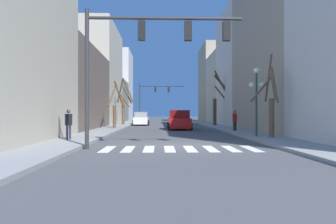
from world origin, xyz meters
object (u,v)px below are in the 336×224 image
at_px(street_tree_left_far, 271,104).
at_px(street_tree_left_mid, 219,100).
at_px(street_lamp_right_corner, 256,88).
at_px(car_at_intersection, 179,118).
at_px(pedestrian_near_right_corner, 235,119).
at_px(pedestrian_waiting_at_curb, 69,122).
at_px(street_tree_right_near, 116,107).
at_px(traffic_signal_near, 146,45).
at_px(car_parked_right_near, 141,119).
at_px(street_tree_right_far, 124,103).
at_px(traffic_signal_far, 153,94).
at_px(car_parked_right_mid, 179,121).

bearing_deg(street_tree_left_far, street_tree_left_mid, 88.87).
distance_m(street_lamp_right_corner, street_tree_left_mid, 17.64).
distance_m(car_at_intersection, pedestrian_near_right_corner, 20.10).
relative_size(pedestrian_waiting_at_curb, street_tree_right_near, 0.36).
height_order(car_at_intersection, street_tree_right_near, street_tree_right_near).
height_order(traffic_signal_near, car_parked_right_near, traffic_signal_near).
bearing_deg(street_tree_right_far, traffic_signal_far, 74.20).
distance_m(car_parked_right_near, pedestrian_near_right_corner, 17.86).
relative_size(pedestrian_waiting_at_curb, street_tree_right_far, 0.28).
height_order(street_tree_left_mid, street_tree_left_far, street_tree_left_mid).
height_order(car_at_intersection, car_parked_right_near, car_at_intersection).
bearing_deg(traffic_signal_far, street_tree_right_far, -105.80).
xyz_separation_m(traffic_signal_near, street_tree_right_near, (-3.47, 16.53, -2.43)).
xyz_separation_m(street_lamp_right_corner, street_tree_left_mid, (0.97, 17.62, -0.06)).
relative_size(pedestrian_waiting_at_curb, street_tree_left_far, 0.33).
xyz_separation_m(traffic_signal_near, car_parked_right_mid, (2.48, 16.46, -3.71)).
distance_m(pedestrian_near_right_corner, street_tree_left_mid, 11.89).
xyz_separation_m(traffic_signal_far, car_at_intersection, (3.73, -7.14, -3.79)).
distance_m(car_parked_right_near, street_tree_right_far, 2.97).
xyz_separation_m(pedestrian_waiting_at_curb, street_tree_left_mid, (11.74, 19.79, 1.95)).
bearing_deg(street_lamp_right_corner, traffic_signal_far, 101.94).
distance_m(traffic_signal_far, pedestrian_waiting_at_curb, 35.44).
bearing_deg(traffic_signal_far, car_parked_right_mid, -82.43).
relative_size(traffic_signal_near, street_tree_right_far, 1.18).
bearing_deg(street_tree_left_mid, traffic_signal_far, 117.42).
bearing_deg(car_at_intersection, street_lamp_right_corner, -172.86).
distance_m(car_parked_right_near, pedestrian_waiting_at_curb, 24.07).
relative_size(car_parked_right_near, street_tree_left_far, 0.92).
bearing_deg(pedestrian_waiting_at_curb, car_at_intersection, 1.37).
height_order(pedestrian_near_right_corner, pedestrian_waiting_at_curb, pedestrian_waiting_at_curb).
height_order(car_parked_right_near, street_tree_right_far, street_tree_right_far).
relative_size(street_tree_left_mid, street_tree_left_far, 1.29).
bearing_deg(street_tree_left_far, traffic_signal_near, -146.77).
height_order(car_parked_right_near, street_tree_right_near, street_tree_right_near).
height_order(traffic_signal_near, traffic_signal_far, traffic_signal_far).
height_order(pedestrian_waiting_at_curb, street_tree_left_far, street_tree_left_far).
xyz_separation_m(traffic_signal_far, car_parked_right_near, (-1.25, -11.13, -3.79)).
relative_size(traffic_signal_far, street_lamp_right_corner, 1.73).
height_order(car_parked_right_mid, pedestrian_waiting_at_curb, car_parked_right_mid).
height_order(pedestrian_waiting_at_curb, street_tree_left_mid, street_tree_left_mid).
height_order(street_tree_right_near, street_tree_left_far, street_tree_left_far).
bearing_deg(street_tree_right_near, pedestrian_waiting_at_curb, -93.38).
distance_m(car_parked_right_mid, pedestrian_near_right_corner, 6.51).
distance_m(street_lamp_right_corner, street_tree_right_far, 23.43).
relative_size(traffic_signal_near, street_tree_left_far, 1.40).
bearing_deg(street_tree_left_mid, car_parked_right_near, 155.69).
bearing_deg(traffic_signal_near, car_at_intersection, 83.98).
height_order(pedestrian_near_right_corner, street_tree_left_far, street_tree_left_far).
height_order(car_at_intersection, street_tree_left_far, street_tree_left_far).
bearing_deg(car_parked_right_near, pedestrian_waiting_at_curb, 173.88).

